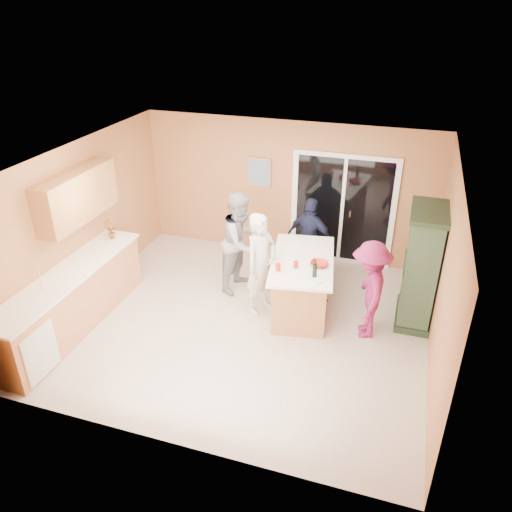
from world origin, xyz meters
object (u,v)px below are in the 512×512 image
(green_hutch, at_px, (421,268))
(woman_white, at_px, (261,264))
(woman_magenta, at_px, (369,290))
(woman_grey, at_px, (241,242))
(kitchen_island, at_px, (301,286))
(woman_navy, at_px, (310,239))

(green_hutch, bearing_deg, woman_white, -167.90)
(green_hutch, bearing_deg, woman_magenta, -137.26)
(woman_grey, height_order, woman_magenta, woman_grey)
(kitchen_island, relative_size, woman_grey, 1.07)
(green_hutch, distance_m, woman_white, 2.41)
(kitchen_island, xyz_separation_m, green_hutch, (1.75, 0.29, 0.48))
(woman_magenta, bearing_deg, kitchen_island, -116.83)
(kitchen_island, bearing_deg, woman_navy, 86.41)
(woman_navy, height_order, woman_magenta, woman_magenta)
(kitchen_island, relative_size, woman_navy, 1.25)
(kitchen_island, xyz_separation_m, woman_white, (-0.61, -0.22, 0.41))
(woman_white, height_order, woman_grey, woman_grey)
(kitchen_island, distance_m, woman_white, 0.77)
(woman_white, height_order, woman_navy, woman_white)
(green_hutch, height_order, woman_grey, green_hutch)
(woman_white, bearing_deg, woman_navy, 4.37)
(green_hutch, bearing_deg, kitchen_island, -170.74)
(kitchen_island, height_order, woman_navy, woman_navy)
(woman_white, relative_size, woman_navy, 1.13)
(green_hutch, bearing_deg, woman_grey, 178.13)
(green_hutch, distance_m, woman_grey, 2.90)
(green_hutch, relative_size, woman_magenta, 1.22)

